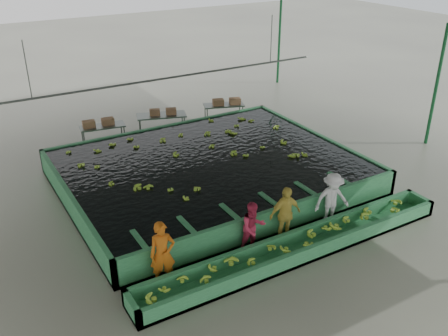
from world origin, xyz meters
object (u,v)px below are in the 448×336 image
worker_c (285,214)px  packing_table_right (224,113)px  flotation_tank (210,171)px  worker_b (253,228)px  packing_table_left (103,135)px  sorting_trough (299,247)px  worker_d (332,199)px  box_stack_left (99,126)px  box_stack_right (227,104)px  worker_a (163,254)px  packing_table_mid (162,125)px  box_stack_mid (163,114)px

worker_c → packing_table_right: 10.08m
flotation_tank → worker_b: bearing=-103.2°
flotation_tank → packing_table_left: bearing=111.8°
sorting_trough → worker_d: size_ratio=5.80×
box_stack_left → box_stack_right: size_ratio=0.99×
worker_b → packing_table_right: (4.62, 9.44, -0.36)m
packing_table_left → box_stack_left: 0.44m
sorting_trough → box_stack_right: 10.83m
sorting_trough → packing_table_right: bearing=70.6°
packing_table_right → flotation_tank: bearing=-125.1°
worker_b → packing_table_right: 10.51m
worker_b → packing_table_left: size_ratio=0.85×
worker_a → packing_table_mid: size_ratio=0.85×
packing_table_left → box_stack_right: bearing=-2.9°
worker_a → worker_d: 5.61m
worker_d → packing_table_right: bearing=94.9°
worker_a → box_stack_mid: size_ratio=1.56×
worker_b → packing_table_right: worker_b is taller
sorting_trough → worker_b: size_ratio=6.41×
sorting_trough → worker_b: bearing=141.6°
worker_b → worker_c: (1.10, 0.00, 0.09)m
flotation_tank → box_stack_mid: bearing=84.6°
packing_table_left → worker_b: bearing=-83.3°
worker_b → worker_d: bearing=4.3°
sorting_trough → packing_table_mid: (0.40, 10.13, 0.23)m
flotation_tank → packing_table_mid: packing_table_mid is taller
flotation_tank → box_stack_mid: 5.07m
worker_b → packing_table_mid: size_ratio=0.74×
flotation_tank → packing_table_left: size_ratio=5.44×
worker_b → packing_table_left: 9.73m
worker_d → box_stack_left: bearing=128.5°
box_stack_left → box_stack_right: bearing=-3.4°
packing_table_left → box_stack_right: (5.86, -0.30, 0.43)m
worker_d → packing_table_left: worker_d is taller
packing_table_left → packing_table_mid: 2.56m
packing_table_mid → box_stack_left: size_ratio=1.65×
worker_a → packing_table_right: 11.98m
packing_table_mid → box_stack_right: size_ratio=1.63×
box_stack_left → box_stack_mid: bearing=-8.3°
flotation_tank → packing_table_left: 5.77m
packing_table_right → worker_d: bearing=-100.5°
packing_table_mid → packing_table_right: 3.22m
worker_a → worker_b: bearing=13.9°
worker_c → flotation_tank: bearing=94.3°
worker_d → box_stack_mid: size_ratio=1.50×
flotation_tank → worker_b: worker_b is taller
worker_a → worker_c: size_ratio=1.03×
worker_c → packing_table_mid: (0.31, 9.33, -0.39)m
worker_a → sorting_trough: bearing=1.8°
box_stack_left → worker_c: bearing=-76.3°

